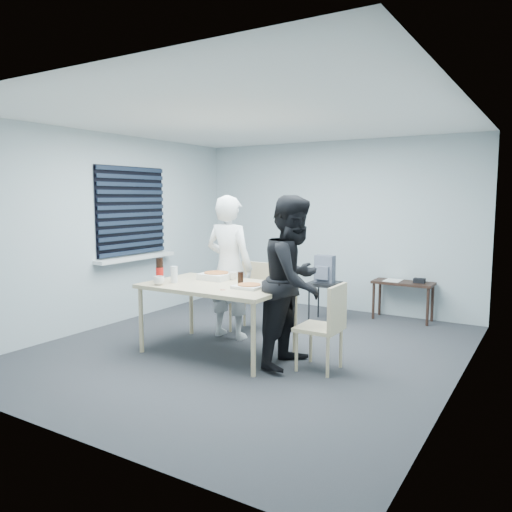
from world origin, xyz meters
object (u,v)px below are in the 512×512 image
Objects in this scene: chair_far at (252,291)px; chair_right at (327,321)px; side_table at (403,287)px; soda_bottle at (160,270)px; dining_table at (218,289)px; person_black at (294,281)px; person_white at (229,267)px; backpack at (324,269)px; stool at (324,290)px; mug_a at (159,281)px; mug_b at (233,276)px.

chair_far is 1.77m from chair_right.
soda_bottle is (-2.04, -2.79, 0.44)m from side_table.
person_black reaches higher than dining_table.
chair_far is at bearing -96.21° from person_white.
person_black reaches higher than backpack.
soda_bottle is (-0.66, -0.22, 0.19)m from dining_table.
person_white is 2.12× the size of side_table.
stool is (0.45, 1.94, -0.27)m from dining_table.
chair_right is 1.66m from person_white.
dining_table is 0.65m from person_white.
side_table is 1.16m from backpack.
side_table is 3.48m from soda_bottle.
side_table is 3.53m from mug_a.
chair_far reaches higher than dining_table.
person_white is 1.58m from stool.
chair_far is at bearing 103.90° from mug_b.
chair_far is 1.00× the size of chair_right.
soda_bottle is at bearing -171.51° from chair_right.
person_white is at bearing 132.09° from mug_b.
dining_table is at bearing -79.39° from chair_far.
backpack is 1.36× the size of soda_bottle.
dining_table is 1.31m from chair_right.
mug_b is at bearing 54.72° from mug_a.
chair_right is at bearing -62.56° from backpack.
dining_table is 0.93m from person_black.
backpack is 1.66m from mug_b.
mug_a is at bearing 107.48° from person_black.
person_black is 2.57m from side_table.
dining_table is 0.91× the size of person_black.
dining_table is 1.07m from chair_far.
soda_bottle is at bearing 62.61° from person_white.
backpack reaches higher than chair_right.
backpack reaches higher than mug_b.
backpack is (-0.84, 1.85, 0.23)m from chair_right.
chair_right is at bearing 3.24° from dining_table.
chair_right is 1.38m from mug_b.
mug_a is 1.23× the size of mug_b.
chair_right is 2.01m from soda_bottle.
person_white is at bearing 66.39° from person_black.
chair_far is 0.78m from mug_b.
person_white and person_black have the same top height.
chair_right is 7.24× the size of mug_a.
backpack reaches higher than dining_table.
mug_b is (0.22, -0.25, -0.06)m from person_white.
soda_bottle is (-0.64, -0.56, 0.09)m from mug_b.
soda_bottle reaches higher than chair_far.
person_white reaches higher than soda_bottle.
person_black is 1.51m from mug_a.
stool reaches higher than side_table.
dining_table is at bearing 35.55° from mug_a.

